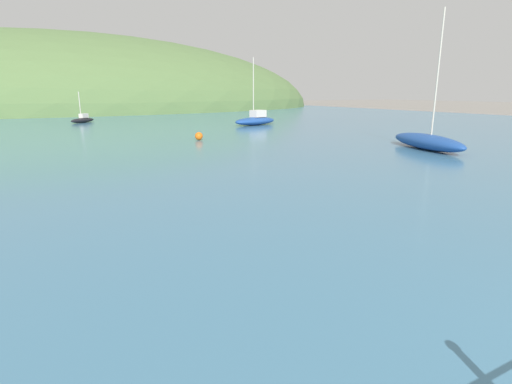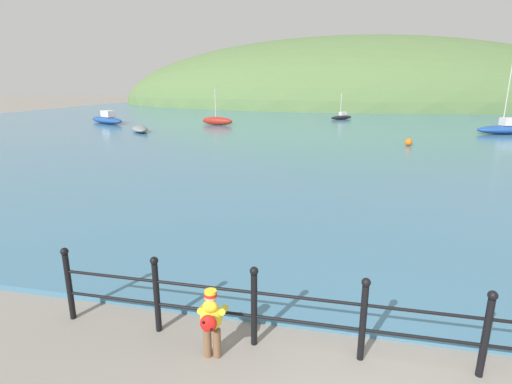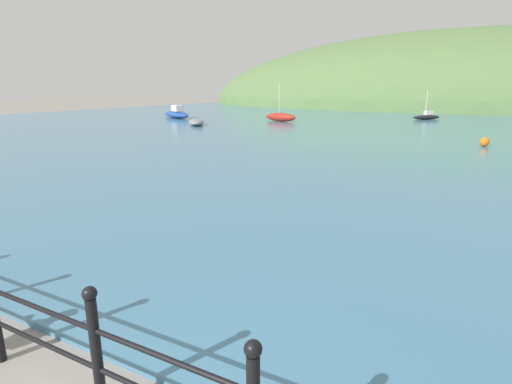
% 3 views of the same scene
% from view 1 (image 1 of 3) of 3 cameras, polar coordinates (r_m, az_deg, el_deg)
% --- Properties ---
extents(water, '(80.00, 60.00, 0.10)m').
position_cam_1_polar(water, '(31.66, -20.35, 8.69)').
color(water, teal).
rests_on(water, ground).
extents(far_hillside, '(78.73, 43.30, 21.36)m').
position_cam_1_polar(far_hillside, '(65.89, -25.12, 10.61)').
color(far_hillside, '#567542').
rests_on(far_hillside, ground).
extents(boat_mid_harbor, '(2.38, 4.82, 5.82)m').
position_cam_1_polar(boat_mid_harbor, '(19.36, 23.26, 6.67)').
color(boat_mid_harbor, '#1E4793').
rests_on(boat_mid_harbor, water).
extents(boat_far_left, '(2.35, 2.36, 2.48)m').
position_cam_1_polar(boat_far_left, '(36.26, -23.53, 9.47)').
color(boat_far_left, black).
rests_on(boat_far_left, water).
extents(boat_red_dinghy, '(4.19, 2.45, 4.94)m').
position_cam_1_polar(boat_red_dinghy, '(31.05, -0.06, 10.25)').
color(boat_red_dinghy, '#1E4793').
rests_on(boat_red_dinghy, water).
extents(mooring_buoy, '(0.42, 0.42, 0.42)m').
position_cam_1_polar(mooring_buoy, '(21.46, -8.16, 7.91)').
color(mooring_buoy, orange).
rests_on(mooring_buoy, water).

